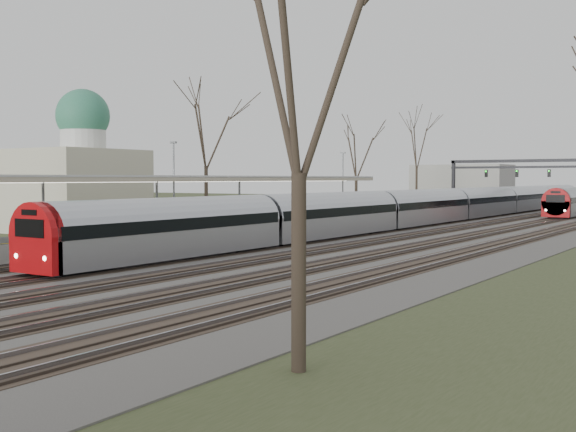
# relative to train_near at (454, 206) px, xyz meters

# --- Properties ---
(track_bed) EXTENTS (24.00, 160.00, 0.22)m
(track_bed) POSITION_rel_train_near_xyz_m (2.76, -10.19, -1.42)
(track_bed) COLOR #474442
(track_bed) RESTS_ON ground
(platform) EXTENTS (3.50, 69.00, 1.00)m
(platform) POSITION_rel_train_near_xyz_m (-6.55, -27.69, -0.98)
(platform) COLOR #9E9B93
(platform) RESTS_ON ground
(canopy) EXTENTS (4.10, 50.00, 3.11)m
(canopy) POSITION_rel_train_near_xyz_m (-6.55, -32.20, 2.45)
(canopy) COLOR slate
(canopy) RESTS_ON platform
(dome_building) EXTENTS (10.00, 8.00, 10.30)m
(dome_building) POSITION_rel_train_near_xyz_m (-19.21, -27.19, 2.24)
(dome_building) COLOR beige
(dome_building) RESTS_ON ground
(signal_gantry) EXTENTS (21.00, 0.59, 6.08)m
(signal_gantry) POSITION_rel_train_near_xyz_m (2.79, 19.80, 3.43)
(signal_gantry) COLOR black
(signal_gantry) RESTS_ON ground
(tree_west_far) EXTENTS (5.50, 5.50, 11.33)m
(tree_west_far) POSITION_rel_train_near_xyz_m (-14.50, -17.19, 6.54)
(tree_west_far) COLOR #2D231C
(tree_west_far) RESTS_ON ground
(tree_east_near) EXTENTS (4.50, 4.50, 9.27)m
(tree_east_near) POSITION_rel_train_near_xyz_m (15.50, -50.19, 5.08)
(tree_east_near) COLOR #2D231C
(tree_east_near) RESTS_ON ground
(train_near) EXTENTS (2.62, 90.21, 3.05)m
(train_near) POSITION_rel_train_near_xyz_m (0.00, 0.00, 0.00)
(train_near) COLOR #999BA2
(train_near) RESTS_ON ground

